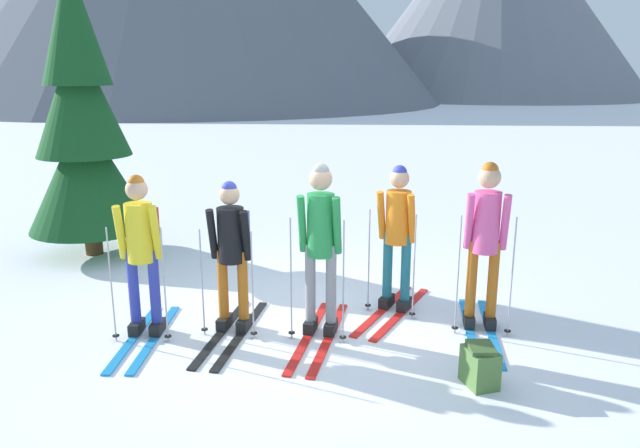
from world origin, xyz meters
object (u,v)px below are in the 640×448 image
at_px(skier_in_orange, 400,233).
at_px(skier_in_pink, 488,236).
at_px(skier_in_green, 323,242).
at_px(skier_in_yellow, 144,246).
at_px(pine_tree_near, 85,125).
at_px(backpack_on_snow_front, 482,366).
at_px(skier_in_black, 234,249).

relative_size(skier_in_orange, skier_in_pink, 0.94).
xyz_separation_m(skier_in_green, skier_in_orange, (0.87, 0.66, -0.08)).
bearing_deg(skier_in_yellow, skier_in_green, -0.03).
distance_m(skier_in_yellow, pine_tree_near, 3.41).
relative_size(skier_in_pink, backpack_on_snow_front, 4.77).
xyz_separation_m(skier_in_yellow, skier_in_orange, (2.70, 0.66, -0.04)).
distance_m(skier_in_green, backpack_on_snow_front, 1.95).
bearing_deg(skier_in_yellow, backpack_on_snow_front, -18.34).
height_order(skier_in_black, skier_in_pink, skier_in_pink).
bearing_deg(backpack_on_snow_front, skier_in_yellow, 161.66).
relative_size(skier_in_black, backpack_on_snow_front, 4.61).
relative_size(skier_in_green, skier_in_orange, 1.07).
bearing_deg(pine_tree_near, backpack_on_snow_front, -39.07).
xyz_separation_m(skier_in_green, backpack_on_snow_front, (1.41, -1.07, -0.82)).
bearing_deg(skier_in_green, skier_in_orange, 37.31).
distance_m(skier_in_green, skier_in_orange, 1.10).
height_order(skier_in_black, backpack_on_snow_front, skier_in_black).
xyz_separation_m(skier_in_yellow, skier_in_black, (0.91, 0.11, -0.06)).
distance_m(skier_in_black, skier_in_green, 0.94).
bearing_deg(skier_in_pink, pine_tree_near, 152.41).
height_order(skier_in_green, pine_tree_near, pine_tree_near).
bearing_deg(skier_in_green, skier_in_yellow, 179.97).
bearing_deg(skier_in_black, skier_in_green, -7.00).
distance_m(skier_in_orange, skier_in_pink, 0.99).
relative_size(skier_in_pink, pine_tree_near, 0.43).
relative_size(skier_in_yellow, pine_tree_near, 0.40).
distance_m(skier_in_orange, pine_tree_near, 4.93).
relative_size(skier_in_black, pine_tree_near, 0.41).
xyz_separation_m(skier_in_black, backpack_on_snow_front, (2.33, -1.19, -0.71)).
bearing_deg(skier_in_yellow, skier_in_pink, 2.59).
distance_m(skier_in_black, skier_in_pink, 2.65).
bearing_deg(skier_in_pink, backpack_on_snow_front, -104.42).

